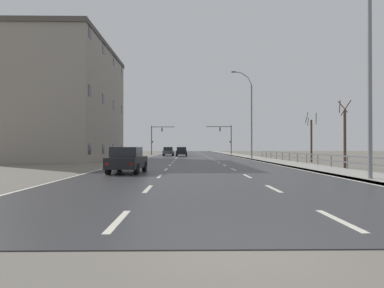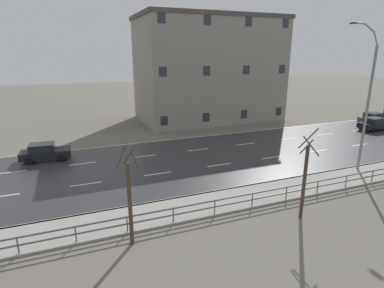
{
  "view_description": "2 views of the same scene",
  "coord_description": "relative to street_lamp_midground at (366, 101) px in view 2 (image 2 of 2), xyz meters",
  "views": [
    {
      "loc": [
        -0.89,
        -5.11,
        1.57
      ],
      "look_at": [
        -0.11,
        45.69,
        2.03
      ],
      "focal_mm": 31.58,
      "sensor_mm": 36.0,
      "label": 1
    },
    {
      "loc": [
        24.65,
        17.58,
        9.23
      ],
      "look_at": [
        0.0,
        27.44,
        1.42
      ],
      "focal_mm": 29.2,
      "sensor_mm": 36.0,
      "label": 2
    }
  ],
  "objects": [
    {
      "name": "car_far_left",
      "position": [
        -11.63,
        16.29,
        -4.81
      ],
      "size": [
        1.89,
        4.13,
        1.57
      ],
      "rotation": [
        0.0,
        0.0,
        -0.02
      ],
      "color": "#474C51",
      "rests_on": "ground"
    },
    {
      "name": "bare_tree_mid",
      "position": [
        4.52,
        -9.45,
        -3.2
      ],
      "size": [
        1.31,
        1.37,
        5.3
      ],
      "color": "#423328",
      "rests_on": "ground"
    },
    {
      "name": "ground_plane",
      "position": [
        -7.43,
        9.09,
        -5.68
      ],
      "size": [
        160.0,
        160.0,
        0.12
      ],
      "color": "#666056"
    },
    {
      "name": "car_mid_centre",
      "position": [
        -9.2,
        13.45,
        -4.81
      ],
      "size": [
        1.89,
        4.13,
        1.57
      ],
      "rotation": [
        0.0,
        0.0,
        -0.02
      ],
      "color": "black",
      "rests_on": "ground"
    },
    {
      "name": "street_lamp_midground",
      "position": [
        0.0,
        0.0,
        0.0
      ],
      "size": [
        2.74,
        0.24,
        11.52
      ],
      "color": "slate",
      "rests_on": "ground"
    },
    {
      "name": "brick_building",
      "position": [
        -23.34,
        -2.64,
        1.35
      ],
      "size": [
        11.17,
        19.24,
        13.92
      ],
      "color": "gray",
      "rests_on": "ground"
    },
    {
      "name": "guardrail",
      "position": [
        2.42,
        -15.25,
        -4.91
      ],
      "size": [
        0.07,
        38.44,
        1.0
      ],
      "color": "#515459",
      "rests_on": "ground"
    },
    {
      "name": "car_far_right",
      "position": [
        -11.91,
        -23.68,
        -4.81
      ],
      "size": [
        1.99,
        4.18,
        1.57
      ],
      "rotation": [
        0.0,
        0.0,
        -0.05
      ],
      "color": "black",
      "rests_on": "ground"
    },
    {
      "name": "bare_tree_near",
      "position": [
        3.46,
        -19.05,
        -3.23
      ],
      "size": [
        1.05,
        1.09,
        5.14
      ],
      "color": "#423328",
      "rests_on": "ground"
    }
  ]
}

